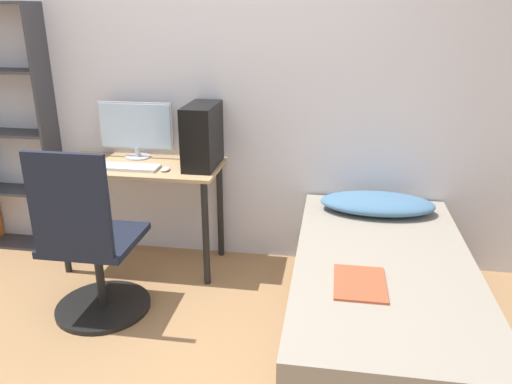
# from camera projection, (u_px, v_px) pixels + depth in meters

# --- Properties ---
(wall_back) EXTENTS (8.00, 0.05, 2.50)m
(wall_back) POSITION_uv_depth(u_px,v_px,m) (214.00, 81.00, 3.32)
(wall_back) COLOR silver
(wall_back) RESTS_ON ground_plane
(desk) EXTENTS (1.09, 0.51, 0.73)m
(desk) POSITION_uv_depth(u_px,v_px,m) (141.00, 182.00, 3.35)
(desk) COLOR tan
(desk) RESTS_ON ground_plane
(office_chair) EXTENTS (0.56, 0.56, 1.04)m
(office_chair) POSITION_uv_depth(u_px,v_px,m) (91.00, 255.00, 2.82)
(office_chair) COLOR black
(office_chair) RESTS_ON ground_plane
(bed) EXTENTS (0.94, 1.81, 0.50)m
(bed) POSITION_uv_depth(u_px,v_px,m) (380.00, 301.00, 2.65)
(bed) COLOR #4C3D2D
(bed) RESTS_ON ground_plane
(pillow) EXTENTS (0.71, 0.36, 0.11)m
(pillow) POSITION_uv_depth(u_px,v_px,m) (377.00, 203.00, 3.14)
(pillow) COLOR teal
(pillow) RESTS_ON bed
(magazine) EXTENTS (0.24, 0.32, 0.01)m
(magazine) POSITION_uv_depth(u_px,v_px,m) (360.00, 283.00, 2.32)
(magazine) COLOR #B24C2D
(magazine) RESTS_ON bed
(monitor) EXTENTS (0.52, 0.17, 0.38)m
(monitor) POSITION_uv_depth(u_px,v_px,m) (136.00, 128.00, 3.40)
(monitor) COLOR #B7B7BC
(monitor) RESTS_ON desk
(keyboard) EXTENTS (0.43, 0.14, 0.02)m
(keyboard) POSITION_uv_depth(u_px,v_px,m) (126.00, 167.00, 3.22)
(keyboard) COLOR silver
(keyboard) RESTS_ON desk
(pc_tower) EXTENTS (0.19, 0.40, 0.40)m
(pc_tower) POSITION_uv_depth(u_px,v_px,m) (202.00, 136.00, 3.21)
(pc_tower) COLOR black
(pc_tower) RESTS_ON desk
(mouse) EXTENTS (0.06, 0.09, 0.02)m
(mouse) POSITION_uv_depth(u_px,v_px,m) (165.00, 169.00, 3.18)
(mouse) COLOR silver
(mouse) RESTS_ON desk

